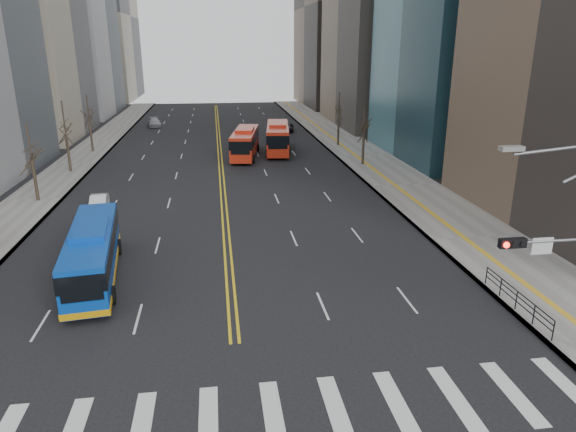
{
  "coord_description": "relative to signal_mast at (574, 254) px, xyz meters",
  "views": [
    {
      "loc": [
        -0.48,
        -15.48,
        12.92
      ],
      "look_at": [
        3.22,
        10.48,
        4.2
      ],
      "focal_mm": 32.0,
      "sensor_mm": 36.0,
      "label": 1
    }
  ],
  "objects": [
    {
      "name": "ground",
      "position": [
        -13.77,
        -2.0,
        -4.86
      ],
      "size": [
        220.0,
        220.0,
        0.0
      ],
      "primitive_type": "plane",
      "color": "black"
    },
    {
      "name": "sidewalk_right",
      "position": [
        3.73,
        43.0,
        -4.78
      ],
      "size": [
        7.0,
        130.0,
        0.15
      ],
      "primitive_type": "cube",
      "color": "gray",
      "rests_on": "ground"
    },
    {
      "name": "sidewalk_left",
      "position": [
        -30.27,
        43.0,
        -4.78
      ],
      "size": [
        5.0,
        130.0,
        0.15
      ],
      "primitive_type": "cube",
      "color": "gray",
      "rests_on": "ground"
    },
    {
      "name": "crosswalk",
      "position": [
        -13.77,
        -2.0,
        -4.85
      ],
      "size": [
        26.7,
        4.0,
        0.01
      ],
      "color": "silver",
      "rests_on": "ground"
    },
    {
      "name": "centerline",
      "position": [
        -13.77,
        53.0,
        -4.85
      ],
      "size": [
        0.55,
        100.0,
        0.01
      ],
      "color": "gold",
      "rests_on": "ground"
    },
    {
      "name": "signal_mast",
      "position": [
        0.0,
        0.0,
        0.0
      ],
      "size": [
        5.37,
        0.37,
        9.39
      ],
      "color": "slate",
      "rests_on": "ground"
    },
    {
      "name": "pedestrian_railing",
      "position": [
        0.53,
        4.0,
        -4.03
      ],
      "size": [
        0.06,
        6.06,
        1.02
      ],
      "color": "black",
      "rests_on": "sidewalk_right"
    },
    {
      "name": "street_trees",
      "position": [
        -20.94,
        32.55,
        0.02
      ],
      "size": [
        35.2,
        47.2,
        7.6
      ],
      "color": "black",
      "rests_on": "ground"
    },
    {
      "name": "blue_bus",
      "position": [
        -21.52,
        11.14,
        -3.16
      ],
      "size": [
        3.66,
        11.25,
        3.24
      ],
      "color": "#0B44B1",
      "rests_on": "ground"
    },
    {
      "name": "red_bus_near",
      "position": [
        -10.67,
        44.54,
        -2.91
      ],
      "size": [
        4.29,
        11.3,
        3.5
      ],
      "color": "red",
      "rests_on": "ground"
    },
    {
      "name": "red_bus_far",
      "position": [
        -6.35,
        47.2,
        -2.81
      ],
      "size": [
        4.08,
        11.89,
        3.68
      ],
      "color": "red",
      "rests_on": "ground"
    },
    {
      "name": "car_white",
      "position": [
        -24.0,
        24.81,
        -4.24
      ],
      "size": [
        1.6,
        3.83,
        1.23
      ],
      "primitive_type": "imported",
      "rotation": [
        0.0,
        0.0,
        0.08
      ],
      "color": "silver",
      "rests_on": "ground"
    },
    {
      "name": "car_dark_mid",
      "position": [
        -6.81,
        44.86,
        -4.22
      ],
      "size": [
        1.67,
        3.78,
        1.26
      ],
      "primitive_type": "imported",
      "rotation": [
        0.0,
        0.0,
        0.05
      ],
      "color": "black",
      "rests_on": "ground"
    },
    {
      "name": "car_silver",
      "position": [
        -24.25,
        71.51,
        -4.17
      ],
      "size": [
        2.67,
        5.01,
        1.38
      ],
      "primitive_type": "imported",
      "rotation": [
        0.0,
        0.0,
        0.16
      ],
      "color": "#9E9EA4",
      "rests_on": "ground"
    },
    {
      "name": "car_dark_far",
      "position": [
        -3.04,
        63.06,
        -4.21
      ],
      "size": [
        3.0,
        4.95,
        1.29
      ],
      "primitive_type": "imported",
      "rotation": [
        0.0,
        0.0,
        -0.2
      ],
      "color": "black",
      "rests_on": "ground"
    }
  ]
}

